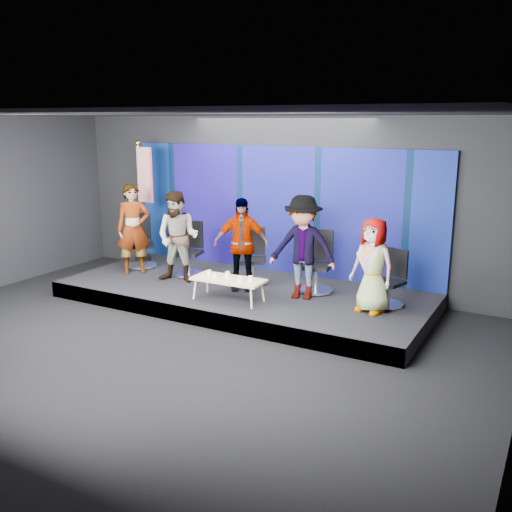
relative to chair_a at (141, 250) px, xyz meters
The scene contains 21 objects.
ground 3.98m from the chair_a, 45.88° to the right, with size 10.00×10.00×0.00m, color black.
room_walls 4.30m from the chair_a, 45.88° to the right, with size 10.02×8.02×3.51m.
riser 2.80m from the chair_a, ahead, with size 7.00×3.00×0.30m, color black.
backdrop 3.10m from the chair_a, 22.58° to the left, with size 7.00×0.08×2.60m, color navy.
chair_a is the anchor object (origin of this frame).
panelist_a 0.75m from the chair_a, 65.52° to the right, with size 0.68×0.44×1.86m, color black.
chair_b 1.31m from the chair_a, ahead, with size 0.74×0.74×1.10m.
panelist_b 1.60m from the chair_a, 21.55° to the right, with size 0.87×0.68×1.79m, color black.
chair_c 2.73m from the chair_a, ahead, with size 0.80×0.80×1.07m.
panelist_c 2.82m from the chair_a, ahead, with size 1.02×0.42×1.74m, color black.
chair_d 4.06m from the chair_a, ahead, with size 0.72×0.72×1.14m.
panelist_d 4.03m from the chair_a, ahead, with size 1.20×0.69×1.85m, color black.
chair_e 5.48m from the chair_a, ahead, with size 0.69×0.69×0.98m.
panelist_e 5.34m from the chair_a, ahead, with size 0.77×0.50×1.58m, color black.
coffee_table 3.11m from the chair_a, 21.05° to the right, with size 1.31×0.58×0.40m.
mug_a 2.72m from the chair_a, 23.84° to the right, with size 0.08×0.08×0.09m, color white.
mug_b 2.90m from the chair_a, 23.71° to the right, with size 0.07×0.07×0.09m, color white.
mug_c 3.03m from the chair_a, 20.18° to the right, with size 0.08×0.08×0.10m, color white.
mug_d 3.40m from the chair_a, 20.35° to the right, with size 0.08×0.08×0.09m, color white.
mug_e 3.50m from the chair_a, 17.95° to the right, with size 0.08×0.08×0.09m, color white.
flag_stand 1.12m from the chair_a, 115.50° to the left, with size 0.61×0.36×2.69m.
Camera 1 is at (5.26, -6.51, 3.44)m, focal length 40.00 mm.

